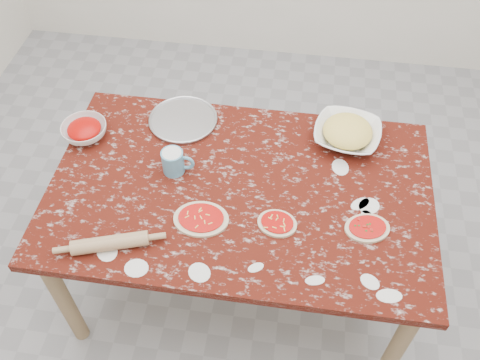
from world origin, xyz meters
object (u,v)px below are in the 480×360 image
Objects in this scene: sauce_bowl at (85,131)px; flour_mug at (174,161)px; cheese_bowl at (347,134)px; worktable at (240,200)px; pizza_tray at (183,120)px; rolling_pin at (110,243)px.

sauce_bowl is 1.45× the size of flour_mug.
sauce_bowl is at bearing -172.90° from cheese_bowl.
pizza_tray is (-0.32, 0.36, 0.09)m from worktable.
flour_mug is at bearing -17.92° from sauce_bowl.
flour_mug reaches higher than cheese_bowl.
cheese_bowl is (0.43, 0.35, 0.12)m from worktable.
rolling_pin is at bearing -140.68° from worktable.
sauce_bowl is 0.70× the size of rolling_pin.
worktable is at bearing -48.20° from pizza_tray.
sauce_bowl is (-0.42, -0.16, 0.03)m from pizza_tray.
pizza_tray is 2.23× the size of flour_mug.
worktable is 0.58m from rolling_pin.
cheese_bowl is at bearing 7.10° from sauce_bowl.
rolling_pin is at bearing -110.07° from flour_mug.
sauce_bowl is at bearing 162.08° from flour_mug.
cheese_bowl is at bearing 21.94° from flour_mug.
rolling_pin is at bearing -62.17° from sauce_bowl.
worktable is 5.45× the size of cheese_bowl.
pizza_tray is 0.31m from flour_mug.
flour_mug is at bearing -158.06° from cheese_bowl.
rolling_pin is (-0.15, -0.42, -0.03)m from flour_mug.
pizza_tray is 1.08× the size of rolling_pin.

